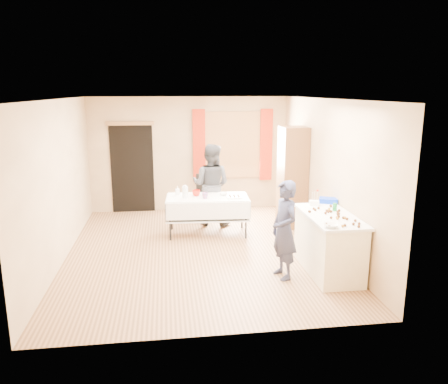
{
  "coord_description": "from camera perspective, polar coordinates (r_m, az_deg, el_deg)",
  "views": [
    {
      "loc": [
        -0.54,
        -7.21,
        2.74
      ],
      "look_at": [
        0.43,
        0.0,
        1.04
      ],
      "focal_mm": 35.0,
      "sensor_mm": 36.0,
      "label": 1
    }
  ],
  "objects": [
    {
      "name": "pastry_tray",
      "position": [
        8.26,
        1.36,
        -0.69
      ],
      "size": [
        0.3,
        0.22,
        0.02
      ],
      "primitive_type": "cube",
      "rotation": [
        0.0,
        0.0,
        0.08
      ],
      "color": "white",
      "rests_on": "party_table"
    },
    {
      "name": "party_table",
      "position": [
        8.44,
        -2.16,
        -2.61
      ],
      "size": [
        1.62,
        0.9,
        0.75
      ],
      "rotation": [
        0.0,
        0.0,
        -0.06
      ],
      "color": "black",
      "rests_on": "floor"
    },
    {
      "name": "small_bowl",
      "position": [
        8.47,
        -0.08,
        -0.23
      ],
      "size": [
        0.22,
        0.22,
        0.05
      ],
      "primitive_type": "imported",
      "rotation": [
        0.0,
        0.0,
        -0.21
      ],
      "color": "white",
      "rests_on": "party_table"
    },
    {
      "name": "woman",
      "position": [
        8.97,
        -1.71,
        0.95
      ],
      "size": [
        1.28,
        1.23,
        1.68
      ],
      "primitive_type": "imported",
      "rotation": [
        0.0,
        0.0,
        2.73
      ],
      "color": "black",
      "rests_on": "floor"
    },
    {
      "name": "bottle",
      "position": [
        8.53,
        -6.09,
        0.21
      ],
      "size": [
        0.09,
        0.09,
        0.17
      ],
      "primitive_type": "imported",
      "rotation": [
        0.0,
        0.0,
        0.09
      ],
      "color": "white",
      "rests_on": "party_table"
    },
    {
      "name": "cabinet",
      "position": [
        8.94,
        8.91,
        1.91
      ],
      "size": [
        0.5,
        0.6,
        2.04
      ],
      "primitive_type": "cube",
      "color": "brown",
      "rests_on": "floor"
    },
    {
      "name": "cake_balls",
      "position": [
        6.69,
        14.17,
        -2.92
      ],
      "size": [
        0.54,
        1.14,
        0.04
      ],
      "color": "#3F2314",
      "rests_on": "counter"
    },
    {
      "name": "counter",
      "position": [
        6.9,
        13.49,
        -6.55
      ],
      "size": [
        0.7,
        1.47,
        0.91
      ],
      "color": "beige",
      "rests_on": "floor"
    },
    {
      "name": "blue_basket",
      "position": [
        7.46,
        13.49,
        -1.08
      ],
      "size": [
        0.35,
        0.3,
        0.08
      ],
      "primitive_type": "cube",
      "rotation": [
        0.0,
        0.0,
        -0.4
      ],
      "color": "#092FCB",
      "rests_on": "counter"
    },
    {
      "name": "chair",
      "position": [
        9.57,
        -2.57,
        -1.7
      ],
      "size": [
        0.46,
        0.46,
        0.95
      ],
      "rotation": [
        0.0,
        0.0,
        -0.2
      ],
      "color": "black",
      "rests_on": "floor"
    },
    {
      "name": "girl",
      "position": [
        6.49,
        7.89,
        -4.93
      ],
      "size": [
        0.7,
        0.59,
        1.48
      ],
      "primitive_type": "imported",
      "rotation": [
        0.0,
        0.0,
        -1.34
      ],
      "color": "#202441",
      "rests_on": "floor"
    },
    {
      "name": "wall_front",
      "position": [
        4.71,
        -0.75,
        -4.64
      ],
      "size": [
        4.5,
        0.02,
        2.6
      ],
      "primitive_type": "cube",
      "color": "tan",
      "rests_on": "floor"
    },
    {
      "name": "mixing_bowl",
      "position": [
        6.15,
        13.78,
        -4.29
      ],
      "size": [
        0.32,
        0.32,
        0.05
      ],
      "primitive_type": "imported",
      "rotation": [
        0.0,
        0.0,
        -0.31
      ],
      "color": "white",
      "rests_on": "counter"
    },
    {
      "name": "door_lintel",
      "position": [
        9.97,
        -12.18,
        8.75
      ],
      "size": [
        1.05,
        0.06,
        0.08
      ],
      "primitive_type": "cube",
      "color": "olive",
      "rests_on": "wall_back"
    },
    {
      "name": "window_pane",
      "position": [
        10.11,
        1.15,
        6.13
      ],
      "size": [
        1.2,
        0.02,
        1.4
      ],
      "primitive_type": "cube",
      "color": "white",
      "rests_on": "wall_back"
    },
    {
      "name": "doorway",
      "position": [
        10.12,
        -11.89,
        3.0
      ],
      "size": [
        0.95,
        0.04,
        2.0
      ],
      "primitive_type": "cube",
      "color": "black",
      "rests_on": "floor"
    },
    {
      "name": "wall_left",
      "position": [
        7.55,
        -20.7,
        1.32
      ],
      "size": [
        0.02,
        5.5,
        2.6
      ],
      "primitive_type": "cube",
      "color": "tan",
      "rests_on": "floor"
    },
    {
      "name": "curtain_right",
      "position": [
        10.22,
        5.52,
        6.16
      ],
      "size": [
        0.28,
        0.06,
        1.65
      ],
      "primitive_type": "cube",
      "color": "#A6240E",
      "rests_on": "wall_back"
    },
    {
      "name": "foam_block",
      "position": [
        7.25,
        11.71,
        -1.41
      ],
      "size": [
        0.17,
        0.14,
        0.08
      ],
      "primitive_type": "cube",
      "rotation": [
        0.0,
        0.0,
        -0.26
      ],
      "color": "white",
      "rests_on": "counter"
    },
    {
      "name": "ceiling",
      "position": [
        7.23,
        -3.48,
        12.12
      ],
      "size": [
        4.5,
        5.5,
        0.02
      ],
      "primitive_type": "cube",
      "color": "white",
      "rests_on": "floor"
    },
    {
      "name": "cup_red",
      "position": [
        8.41,
        -3.65,
        -0.12
      ],
      "size": [
        0.18,
        0.18,
        0.12
      ],
      "primitive_type": "imported",
      "rotation": [
        0.0,
        0.0,
        -0.11
      ],
      "color": "red",
      "rests_on": "party_table"
    },
    {
      "name": "wall_back",
      "position": [
        10.09,
        -4.55,
        4.93
      ],
      "size": [
        4.5,
        0.02,
        2.6
      ],
      "primitive_type": "cube",
      "color": "tan",
      "rests_on": "floor"
    },
    {
      "name": "cup_rainbow",
      "position": [
        8.2,
        -2.5,
        -0.47
      ],
      "size": [
        0.14,
        0.14,
        0.11
      ],
      "primitive_type": "imported",
      "rotation": [
        0.0,
        0.0,
        -0.07
      ],
      "color": "red",
      "rests_on": "party_table"
    },
    {
      "name": "curtain_left",
      "position": [
        9.99,
        -3.28,
        6.03
      ],
      "size": [
        0.28,
        0.06,
        1.65
      ],
      "primitive_type": "cube",
      "color": "#A6240E",
      "rests_on": "wall_back"
    },
    {
      "name": "pitcher",
      "position": [
        8.25,
        -5.09,
        -0.05
      ],
      "size": [
        0.12,
        0.12,
        0.22
      ],
      "primitive_type": "cylinder",
      "rotation": [
        0.0,
        0.0,
        0.14
      ],
      "color": "silver",
      "rests_on": "party_table"
    },
    {
      "name": "floor",
      "position": [
        7.74,
        -3.21,
        -7.67
      ],
      "size": [
        4.5,
        5.5,
        0.02
      ],
      "primitive_type": "cube",
      "color": "#9E7047",
      "rests_on": "ground"
    },
    {
      "name": "wall_right",
      "position": [
        7.87,
        13.31,
        2.27
      ],
      "size": [
        0.02,
        5.5,
        2.6
      ],
      "primitive_type": "cube",
      "color": "tan",
      "rests_on": "floor"
    },
    {
      "name": "soda_can",
      "position": [
        6.98,
        14.27,
        -1.92
      ],
      "size": [
        0.07,
        0.07,
        0.12
      ],
      "primitive_type": "cylinder",
      "rotation": [
        0.0,
        0.0,
        -0.1
      ],
      "color": "#168437",
      "rests_on": "counter"
    },
    {
      "name": "window_frame",
      "position": [
        10.13,
        1.13,
        6.14
      ],
      "size": [
        1.32,
        0.06,
        1.52
      ],
      "primitive_type": "cube",
      "color": "olive",
      "rests_on": "wall_back"
    }
  ]
}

